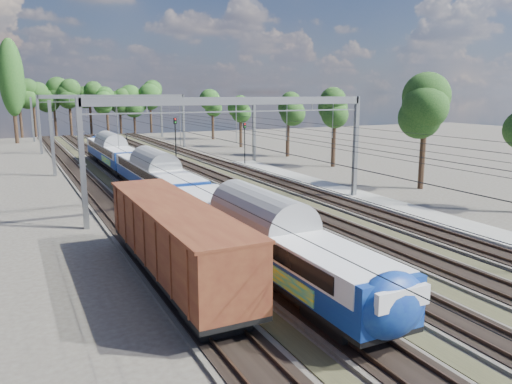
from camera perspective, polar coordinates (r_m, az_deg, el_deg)
name	(u,v)px	position (r m, az deg, el deg)	size (l,w,h in m)	color
track_bed	(179,181)	(53.63, -8.78, 1.25)	(21.00, 130.00, 0.34)	#47423A
platform	(444,221)	(38.78, 20.66, -3.14)	(3.00, 70.00, 0.30)	gray
catenary	(160,118)	(60.37, -10.90, 8.32)	(25.65, 130.00, 9.00)	slate
tree_belt	(142,98)	(99.91, -12.88, 10.40)	(38.77, 98.17, 12.20)	black
poplar	(11,78)	(103.44, -26.18, 11.59)	(4.40, 4.40, 19.04)	black
emu_train	(156,171)	(44.61, -11.33, 2.32)	(2.95, 62.40, 4.31)	black
freight_boxcar	(174,238)	(24.83, -9.35, -5.16)	(3.11, 15.04, 3.88)	black
worker	(126,138)	(98.63, -14.60, 6.00)	(0.61, 0.40, 1.67)	black
signal_near	(176,136)	(62.96, -9.18, 6.28)	(0.41, 0.38, 6.29)	black
signal_far	(245,139)	(64.32, -1.31, 6.09)	(0.34, 0.31, 5.52)	black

